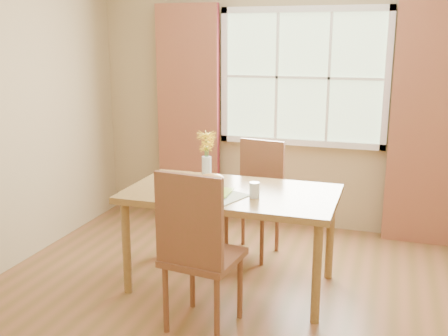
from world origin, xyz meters
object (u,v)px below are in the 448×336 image
object	(u,v)px
chair_far	(257,192)
croissant_sandwich	(212,183)
chair_near	(197,246)
water_glass	(254,190)
dining_table	(232,201)
flower_vase	(207,150)

from	to	relation	value
chair_far	croissant_sandwich	distance (m)	0.90
chair_near	water_glass	xyz separation A→B (m)	(0.22, 0.60, 0.22)
croissant_sandwich	dining_table	bearing A→B (deg)	29.54
croissant_sandwich	flower_vase	xyz separation A→B (m)	(-0.16, 0.36, 0.16)
dining_table	water_glass	xyz separation A→B (m)	(0.21, -0.11, 0.13)
chair_far	water_glass	bearing A→B (deg)	-66.95
chair_near	chair_far	bearing A→B (deg)	95.67
water_glass	chair_near	bearing A→B (deg)	-109.77
water_glass	chair_far	bearing A→B (deg)	103.08
chair_near	flower_vase	size ratio (longest dim) A/B	2.74
flower_vase	chair_far	bearing A→B (deg)	59.00
dining_table	water_glass	size ratio (longest dim) A/B	14.07
water_glass	flower_vase	xyz separation A→B (m)	(-0.48, 0.33, 0.20)
chair_far	flower_vase	xyz separation A→B (m)	(-0.29, -0.48, 0.46)
dining_table	water_glass	world-z (taller)	water_glass
chair_near	water_glass	distance (m)	0.68
water_glass	flower_vase	distance (m)	0.62
dining_table	croissant_sandwich	distance (m)	0.24
croissant_sandwich	water_glass	world-z (taller)	croissant_sandwich
chair_near	dining_table	bearing A→B (deg)	95.84
croissant_sandwich	chair_near	bearing A→B (deg)	-101.24
flower_vase	croissant_sandwich	bearing A→B (deg)	-65.35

